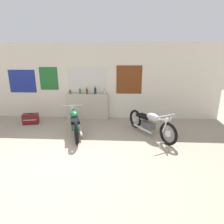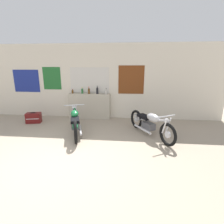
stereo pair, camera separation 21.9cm
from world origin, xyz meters
TOP-DOWN VIEW (x-y plane):
  - ground_plane at (0.00, 0.00)m, footprint 24.00×24.00m
  - wall_back at (-0.00, 3.54)m, footprint 10.00×0.07m
  - sill_counter at (0.00, 3.36)m, footprint 1.59×0.28m
  - bottle_leftmost at (-0.65, 3.37)m, footprint 0.07×0.07m
  - bottle_left_center at (-0.28, 3.40)m, footprint 0.07×0.07m
  - bottle_center at (-0.00, 3.34)m, footprint 0.08×0.08m
  - bottle_right_center at (0.32, 3.37)m, footprint 0.08×0.08m
  - bottle_rightmost at (0.66, 3.34)m, footprint 0.09×0.09m
  - motorcycle_silver at (2.15, 1.79)m, footprint 1.16×1.82m
  - motorcycle_green at (-0.08, 1.75)m, footprint 0.84×1.96m
  - hard_case_darkred at (-1.90, 2.60)m, footprint 0.55×0.39m

SIDE VIEW (x-z plane):
  - ground_plane at x=0.00m, z-range 0.00..0.00m
  - hard_case_darkred at x=-1.90m, z-range -0.01..0.37m
  - motorcycle_silver at x=2.15m, z-range 0.01..0.77m
  - motorcycle_green at x=-0.08m, z-range 0.00..0.78m
  - sill_counter at x=0.00m, z-range 0.00..0.97m
  - bottle_leftmost at x=-0.65m, z-range 0.96..1.13m
  - bottle_rightmost at x=0.66m, z-range 0.96..1.18m
  - bottle_left_center at x=-0.28m, z-range 0.96..1.18m
  - bottle_center at x=0.00m, z-range 0.95..1.22m
  - bottle_right_center at x=0.32m, z-range 0.95..1.25m
  - wall_back at x=0.00m, z-range 0.00..2.80m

